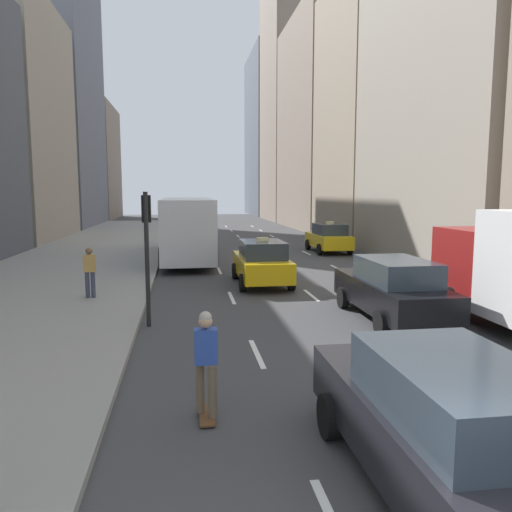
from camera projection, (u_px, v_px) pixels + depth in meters
name	position (u px, v px, depth m)	size (l,w,h in m)	color
sidewalk_left	(94.00, 253.00, 28.83)	(8.00, 66.00, 0.15)	gray
lane_markings	(268.00, 261.00, 26.27)	(5.72, 56.00, 0.01)	white
building_row_left	(1.00, 75.00, 34.02)	(6.00, 76.86, 31.44)	gray
building_row_right	(338.00, 78.00, 44.18)	(6.00, 88.32, 33.76)	gray
taxi_lead	(329.00, 238.00, 29.91)	(2.02, 4.40, 1.87)	yellow
taxi_second	(262.00, 262.00, 19.39)	(2.02, 4.40, 1.87)	yellow
sedan_black_near	(393.00, 289.00, 13.98)	(2.02, 4.97, 1.76)	black
sedan_silver_behind	(446.00, 427.00, 5.75)	(2.02, 4.97, 1.75)	black
city_bus	(187.00, 226.00, 26.95)	(2.80, 11.61, 3.25)	silver
skateboarder	(206.00, 360.00, 7.85)	(0.36, 0.80, 1.75)	brown
pedestrian_far_walking	(90.00, 270.00, 16.26)	(0.36, 0.22, 1.65)	#383D51
traffic_light_pole	(147.00, 237.00, 13.22)	(0.24, 0.42, 3.60)	black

